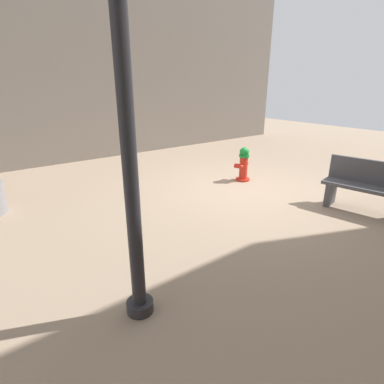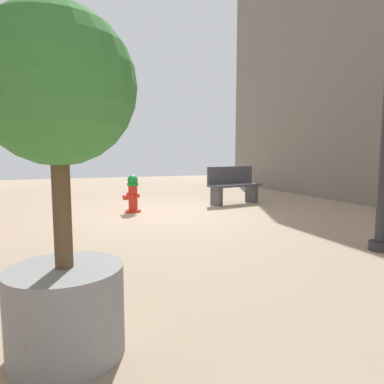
{
  "view_description": "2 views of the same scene",
  "coord_description": "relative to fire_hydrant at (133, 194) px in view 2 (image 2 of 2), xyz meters",
  "views": [
    {
      "loc": [
        -4.27,
        4.78,
        2.26
      ],
      "look_at": [
        -0.02,
        1.58,
        0.32
      ],
      "focal_mm": 28.17,
      "sensor_mm": 36.0,
      "label": 1
    },
    {
      "loc": [
        1.98,
        6.99,
        1.28
      ],
      "look_at": [
        -0.11,
        1.32,
        0.6
      ],
      "focal_mm": 32.15,
      "sensor_mm": 36.0,
      "label": 2
    }
  ],
  "objects": [
    {
      "name": "bench_near",
      "position": [
        -2.66,
        -0.4,
        0.07
      ],
      "size": [
        1.47,
        0.7,
        0.95
      ],
      "color": "#4C4C51",
      "rests_on": "ground_plane"
    },
    {
      "name": "ground_plane",
      "position": [
        -0.61,
        0.45,
        -0.41
      ],
      "size": [
        23.4,
        23.4,
        0.0
      ],
      "primitive_type": "plane",
      "color": "tan"
    },
    {
      "name": "fire_hydrant",
      "position": [
        0.0,
        0.0,
        0.0
      ],
      "size": [
        0.4,
        0.42,
        0.82
      ],
      "color": "red",
      "rests_on": "ground_plane"
    },
    {
      "name": "planter_tree",
      "position": [
        1.4,
        5.21,
        0.9
      ],
      "size": [
        0.94,
        0.94,
        2.15
      ],
      "color": "gray",
      "rests_on": "ground_plane"
    }
  ]
}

